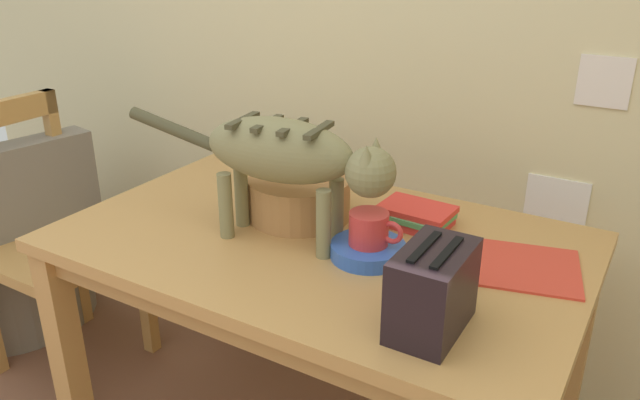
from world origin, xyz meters
The scene contains 10 objects.
dining_table centered at (0.15, 1.30, 0.64)m, with size 1.31×0.82×0.73m.
cat centered at (0.10, 1.24, 0.95)m, with size 0.72×0.19×0.32m.
saucer_bowl centered at (0.30, 1.26, 0.75)m, with size 0.18×0.18×0.04m, color blue.
coffee_mug centered at (0.31, 1.26, 0.81)m, with size 0.13×0.09×0.08m.
magazine centered at (0.62, 1.40, 0.73)m, with size 0.29×0.23×0.01m, color red.
book_stack centered at (0.33, 1.49, 0.75)m, with size 0.20×0.15×0.05m.
wicker_basket centered at (0.04, 1.38, 0.79)m, with size 0.28×0.28×0.11m.
toaster centered at (0.54, 1.06, 0.81)m, with size 0.12×0.20×0.18m.
wooden_chair_near centered at (-0.89, 1.24, 0.46)m, with size 0.42×0.42×0.94m.
wicker_armchair centered at (-1.27, 1.31, 0.27)m, with size 0.65×0.67×0.78m.
Camera 1 is at (0.88, 0.07, 1.44)m, focal length 35.22 mm.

